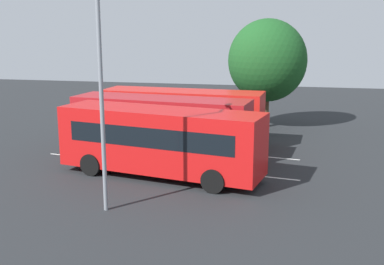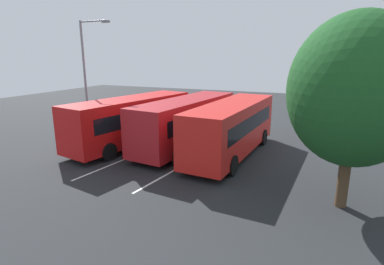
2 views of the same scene
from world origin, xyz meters
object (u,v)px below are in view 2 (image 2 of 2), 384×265
at_px(bus_center_right, 132,119).
at_px(bus_far_left, 232,127).
at_px(street_lamp, 87,72).
at_px(depot_tree, 355,91).
at_px(pedestrian, 253,117).
at_px(bus_center_left, 187,121).

bearing_deg(bus_center_right, bus_far_left, -74.34).
height_order(bus_far_left, bus_center_right, same).
height_order(street_lamp, depot_tree, street_lamp).
distance_m(pedestrian, depot_tree, 13.45).
bearing_deg(bus_far_left, depot_tree, -124.35).
distance_m(bus_far_left, bus_center_left, 3.19).
xyz_separation_m(bus_far_left, bus_center_left, (0.43, 3.16, 0.00)).
bearing_deg(pedestrian, street_lamp, -95.75).
relative_size(pedestrian, depot_tree, 0.24).
distance_m(bus_center_right, pedestrian, 9.92).
xyz_separation_m(bus_center_right, depot_tree, (-4.06, -12.55, 2.86)).
bearing_deg(pedestrian, bus_far_left, -35.89).
bearing_deg(bus_center_right, pedestrian, -30.37).
height_order(bus_center_right, pedestrian, bus_center_right).
relative_size(bus_far_left, street_lamp, 1.19).
bearing_deg(bus_center_left, bus_center_right, 112.01).
relative_size(bus_center_left, bus_center_right, 0.99).
height_order(pedestrian, depot_tree, depot_tree).
bearing_deg(pedestrian, depot_tree, -9.70).
distance_m(street_lamp, depot_tree, 17.46).
distance_m(bus_far_left, depot_tree, 7.98).
xyz_separation_m(bus_far_left, depot_tree, (-4.61, -5.84, 2.86)).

